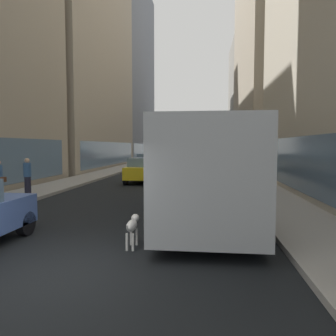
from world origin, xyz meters
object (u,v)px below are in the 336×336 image
Objects in this scene: car_red_coupe at (204,156)px; pedestrian_in_coat at (28,176)px; car_yellow_taxi at (144,170)px; car_black_suv at (147,162)px; car_white_van at (187,163)px; transit_bus at (206,162)px; dalmatian_dog at (132,226)px; car_silver_sedan at (205,161)px.

car_red_coupe is 2.57× the size of pedestrian_in_coat.
car_black_suv is at bearing 98.92° from car_yellow_taxi.
car_black_suv is at bearing 152.72° from car_white_van.
dalmatian_dog is at bearing -110.40° from transit_bus.
car_silver_sedan is at bearing 90.00° from transit_bus.
pedestrian_in_coat reaches higher than car_silver_sedan.
car_yellow_taxi is at bearing -81.08° from car_black_suv.
transit_bus reaches higher than car_silver_sedan.
car_yellow_taxi is at bearing -106.44° from car_white_van.
car_black_suv is at bearing -152.38° from car_silver_sedan.
car_yellow_taxi is at bearing -106.95° from car_silver_sedan.
car_silver_sedan is 13.72m from car_yellow_taxi.
car_silver_sedan is 1.21× the size of car_yellow_taxi.
car_silver_sedan is at bearing -90.00° from car_red_coupe.
car_black_suv is at bearing 99.40° from dalmatian_dog.
car_silver_sedan is 2.84× the size of pedestrian_in_coat.
car_red_coupe is (4.00, 29.99, 0.00)m from car_yellow_taxi.
car_white_van reaches higher than dalmatian_dog.
transit_bus reaches higher than car_red_coupe.
car_white_van and car_black_suv have the same top height.
dalmatian_dog is at bearing -80.22° from car_yellow_taxi.
car_yellow_taxi is at bearing 115.60° from transit_bus.
dalmatian_dog is at bearing -90.41° from car_white_van.
pedestrian_in_coat is at bearing -120.13° from car_yellow_taxi.
transit_bus reaches higher than car_white_van.
pedestrian_in_coat is (-2.39, -17.07, 0.19)m from car_black_suv.
car_silver_sedan is at bearing 86.17° from dalmatian_dog.
transit_bus is 19.39m from car_black_suv.
car_yellow_taxi and car_black_suv have the same top height.
dalmatian_dog is (2.25, -13.05, -0.31)m from car_yellow_taxi.
car_red_coupe is 43.08m from dalmatian_dog.
transit_bus is at bearing -84.45° from car_white_van.
transit_bus is 9.31m from car_yellow_taxi.
pedestrian_in_coat is at bearing -111.78° from car_silver_sedan.
car_red_coupe and car_white_van have the same top height.
car_silver_sedan is 1.13× the size of car_white_van.
pedestrian_in_coat is at bearing 135.31° from dalmatian_dog.
car_silver_sedan is 16.86m from car_red_coupe.
car_yellow_taxi is (-4.00, -13.12, -0.00)m from car_silver_sedan.
car_red_coupe is at bearing 77.77° from pedestrian_in_coat.
car_silver_sedan is at bearing 72.23° from car_white_van.
pedestrian_in_coat reaches higher than car_red_coupe.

